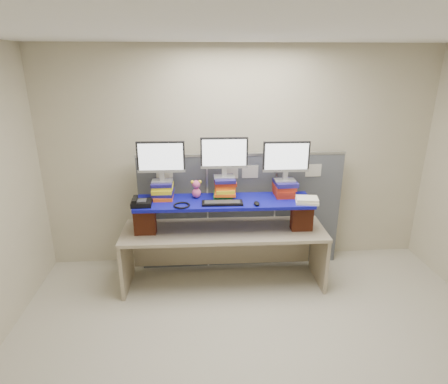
{
  "coord_description": "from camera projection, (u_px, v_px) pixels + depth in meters",
  "views": [
    {
      "loc": [
        -0.57,
        -2.65,
        2.61
      ],
      "look_at": [
        -0.26,
        1.34,
        1.19
      ],
      "focal_mm": 30.0,
      "sensor_mm": 36.0,
      "label": 1
    }
  ],
  "objects": [
    {
      "name": "monitor_left",
      "position": [
        161.0,
        159.0,
        4.19
      ],
      "size": [
        0.54,
        0.16,
        0.47
      ],
      "rotation": [
        0.0,
        0.0,
        -0.02
      ],
      "color": "#A9AAAE",
      "rests_on": "book_stack_left"
    },
    {
      "name": "room",
      "position": [
        270.0,
        223.0,
        2.93
      ],
      "size": [
        5.0,
        4.0,
        2.8
      ],
      "color": "beige",
      "rests_on": "ground"
    },
    {
      "name": "monitor_center",
      "position": [
        224.0,
        155.0,
        4.22
      ],
      "size": [
        0.54,
        0.16,
        0.47
      ],
      "rotation": [
        0.0,
        0.0,
        -0.02
      ],
      "color": "#A9AAAE",
      "rests_on": "book_stack_center"
    },
    {
      "name": "cubicle_partition",
      "position": [
        241.0,
        211.0,
        4.82
      ],
      "size": [
        2.6,
        0.06,
        1.53
      ],
      "color": "#464A52",
      "rests_on": "ground"
    },
    {
      "name": "keyboard",
      "position": [
        222.0,
        203.0,
        4.16
      ],
      "size": [
        0.46,
        0.16,
        0.03
      ],
      "rotation": [
        0.0,
        0.0,
        -0.03
      ],
      "color": "black",
      "rests_on": "blue_board"
    },
    {
      "name": "book_stack_right",
      "position": [
        284.0,
        188.0,
        4.4
      ],
      "size": [
        0.26,
        0.28,
        0.18
      ],
      "color": "#9E2412",
      "rests_on": "blue_board"
    },
    {
      "name": "blue_board",
      "position": [
        224.0,
        202.0,
        4.28
      ],
      "size": [
        2.02,
        0.55,
        0.04
      ],
      "primitive_type": "cube",
      "rotation": [
        0.0,
        0.0,
        -0.02
      ],
      "color": "#0A0C85",
      "rests_on": "brick_pier_left"
    },
    {
      "name": "brick_pier_right",
      "position": [
        302.0,
        216.0,
        4.35
      ],
      "size": [
        0.25,
        0.14,
        0.33
      ],
      "primitive_type": "cube",
      "rotation": [
        0.0,
        0.0,
        -0.02
      ],
      "color": "brown",
      "rests_on": "desk"
    },
    {
      "name": "brick_pier_left",
      "position": [
        145.0,
        220.0,
        4.25
      ],
      "size": [
        0.25,
        0.14,
        0.33
      ],
      "primitive_type": "cube",
      "rotation": [
        0.0,
        0.0,
        -0.02
      ],
      "color": "brown",
      "rests_on": "desk"
    },
    {
      "name": "monitor_right",
      "position": [
        286.0,
        159.0,
        4.28
      ],
      "size": [
        0.54,
        0.16,
        0.47
      ],
      "rotation": [
        0.0,
        0.0,
        -0.02
      ],
      "color": "#A9AAAE",
      "rests_on": "book_stack_right"
    },
    {
      "name": "binder_stack",
      "position": [
        307.0,
        200.0,
        4.2
      ],
      "size": [
        0.28,
        0.24,
        0.06
      ],
      "rotation": [
        0.0,
        0.0,
        -0.17
      ],
      "color": "white",
      "rests_on": "blue_board"
    },
    {
      "name": "plush_toy",
      "position": [
        196.0,
        189.0,
        4.32
      ],
      "size": [
        0.13,
        0.09,
        0.21
      ],
      "rotation": [
        0.0,
        0.0,
        -0.15
      ],
      "color": "#DD548E",
      "rests_on": "blue_board"
    },
    {
      "name": "mouse",
      "position": [
        257.0,
        203.0,
        4.13
      ],
      "size": [
        0.08,
        0.12,
        0.04
      ],
      "primitive_type": "ellipsoid",
      "rotation": [
        0.0,
        0.0,
        0.15
      ],
      "color": "black",
      "rests_on": "blue_board"
    },
    {
      "name": "desk_phone",
      "position": [
        141.0,
        203.0,
        4.11
      ],
      "size": [
        0.23,
        0.21,
        0.09
      ],
      "rotation": [
        0.0,
        0.0,
        0.04
      ],
      "color": "black",
      "rests_on": "blue_board"
    },
    {
      "name": "desk",
      "position": [
        224.0,
        240.0,
        4.45
      ],
      "size": [
        2.39,
        0.75,
        0.72
      ],
      "rotation": [
        0.0,
        0.0,
        -0.02
      ],
      "color": "tan",
      "rests_on": "ground"
    },
    {
      "name": "book_stack_left",
      "position": [
        163.0,
        190.0,
        4.32
      ],
      "size": [
        0.26,
        0.31,
        0.2
      ],
      "color": "#FF5D18",
      "rests_on": "blue_board"
    },
    {
      "name": "book_stack_center",
      "position": [
        225.0,
        187.0,
        4.35
      ],
      "size": [
        0.27,
        0.31,
        0.24
      ],
      "color": "#217F2F",
      "rests_on": "blue_board"
    },
    {
      "name": "headset",
      "position": [
        182.0,
        205.0,
        4.1
      ],
      "size": [
        0.24,
        0.24,
        0.02
      ],
      "primitive_type": "torus",
      "rotation": [
        0.0,
        0.0,
        0.32
      ],
      "color": "black",
      "rests_on": "blue_board"
    }
  ]
}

